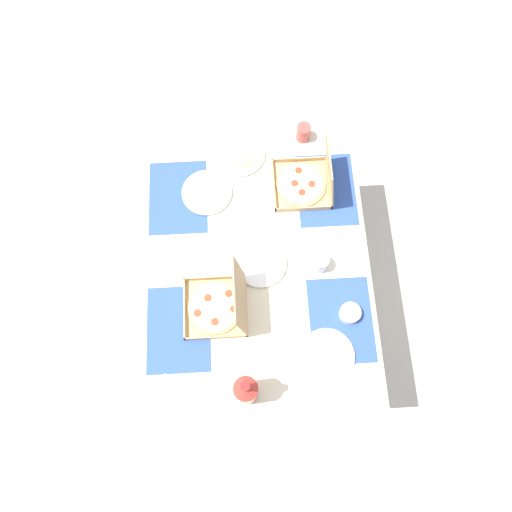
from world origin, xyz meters
name	(u,v)px	position (x,y,z in m)	size (l,w,h in m)	color
ground_plane	(256,300)	(0.00, 0.00, 0.00)	(6.00, 6.00, 0.00)	beige
dining_table	(256,265)	(0.00, 0.00, 0.64)	(1.33, 0.97, 0.76)	#3F3328
placemat_near_left	(178,197)	(-0.30, -0.33, 0.76)	(0.36, 0.26, 0.00)	#2D4C9E
placemat_near_right	(179,329)	(0.30, -0.33, 0.76)	(0.36, 0.26, 0.00)	#2D4C9E
placemat_far_left	(326,190)	(-0.30, 0.33, 0.76)	(0.36, 0.26, 0.00)	#2D4C9E
placemat_far_right	(341,320)	(0.30, 0.33, 0.76)	(0.36, 0.26, 0.00)	#2D4C9E
pizza_box_center	(307,181)	(-0.32, 0.25, 0.80)	(0.25, 0.26, 0.29)	tan
pizza_box_corner_left	(221,305)	(0.22, -0.16, 0.80)	(0.26, 0.26, 0.29)	tan
plate_far_right	(327,356)	(0.44, 0.26, 0.77)	(0.22, 0.22, 0.02)	white
plate_near_right	(207,193)	(-0.31, -0.20, 0.77)	(0.22, 0.22, 0.02)	white
plate_far_left	(261,263)	(0.03, 0.02, 0.77)	(0.22, 0.22, 0.02)	white
plate_near_left	(240,155)	(-0.49, -0.05, 0.77)	(0.23, 0.23, 0.03)	white
soda_bottle	(246,391)	(0.57, -0.07, 0.89)	(0.09, 0.09, 0.32)	#B2382D
cup_dark	(303,133)	(-0.58, 0.25, 0.80)	(0.06, 0.06, 0.09)	#BF4742
cup_spare	(320,263)	(0.06, 0.26, 0.80)	(0.07, 0.07, 0.09)	silver
condiment_bowl	(350,313)	(0.28, 0.37, 0.78)	(0.09, 0.09, 0.05)	white
fork_by_near_right	(184,387)	(0.53, -0.31, 0.76)	(0.19, 0.02, 0.01)	#B7B7BC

